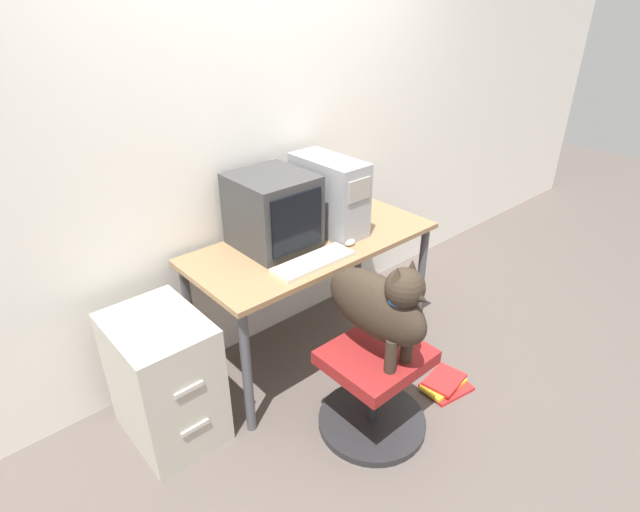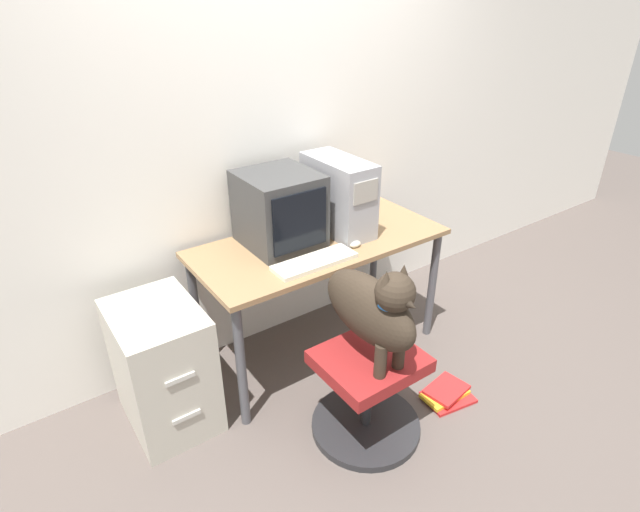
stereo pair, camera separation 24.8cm
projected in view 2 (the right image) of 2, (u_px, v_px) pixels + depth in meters
ground_plane at (352, 376)px, 2.99m from camera, size 12.00×12.00×0.00m
wall_back at (280, 135)px, 2.90m from camera, size 8.00×0.05×2.60m
desk at (320, 255)px, 2.90m from camera, size 1.46×0.67×0.78m
crt_monitor at (279, 209)px, 2.74m from camera, size 0.40×0.43×0.41m
pc_tower at (338, 195)px, 2.88m from camera, size 0.22×0.49×0.43m
keyboard at (315, 261)px, 2.61m from camera, size 0.46×0.15×0.03m
computer_mouse at (355, 244)px, 2.77m from camera, size 0.07×0.04×0.04m
office_chair at (367, 393)px, 2.52m from camera, size 0.57×0.57×0.49m
dog at (373, 308)px, 2.27m from camera, size 0.21×0.58×0.55m
filing_cabinet at (163, 367)px, 2.55m from camera, size 0.41×0.55×0.68m
book_stack_floor at (447, 394)px, 2.82m from camera, size 0.29×0.25×0.06m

